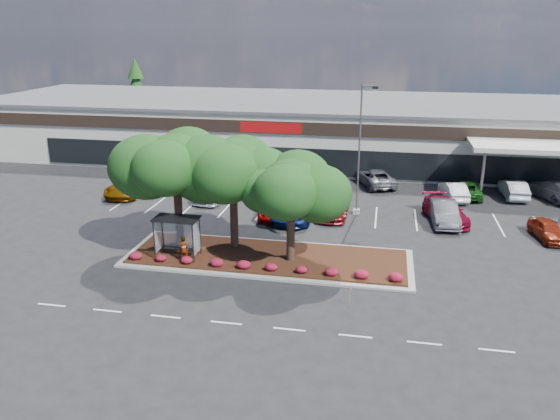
% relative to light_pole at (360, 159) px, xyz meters
% --- Properties ---
extents(ground, '(160.00, 160.00, 0.00)m').
position_rel_light_pole_xyz_m(ground, '(-3.05, -13.99, -4.44)').
color(ground, black).
rests_on(ground, ground).
extents(retail_store, '(80.40, 25.20, 6.25)m').
position_rel_light_pole_xyz_m(retail_store, '(-2.99, 19.92, -1.28)').
color(retail_store, beige).
rests_on(retail_store, ground).
extents(landscape_island, '(18.00, 6.00, 0.26)m').
position_rel_light_pole_xyz_m(landscape_island, '(-5.05, -9.99, -4.31)').
color(landscape_island, '#969691').
rests_on(landscape_island, ground).
extents(lane_markings, '(33.12, 20.06, 0.01)m').
position_rel_light_pole_xyz_m(lane_markings, '(-3.19, -3.57, -4.43)').
color(lane_markings, silver).
rests_on(lane_markings, ground).
extents(shrub_row, '(17.00, 0.80, 0.50)m').
position_rel_light_pole_xyz_m(shrub_row, '(-5.05, -12.09, -3.93)').
color(shrub_row, maroon).
rests_on(shrub_row, landscape_island).
extents(bus_shelter, '(2.75, 1.55, 2.59)m').
position_rel_light_pole_xyz_m(bus_shelter, '(-10.55, -11.04, -2.13)').
color(bus_shelter, black).
rests_on(bus_shelter, landscape_island).
extents(island_tree_west, '(7.20, 7.20, 7.89)m').
position_rel_light_pole_xyz_m(island_tree_west, '(-11.05, -9.49, -0.23)').
color(island_tree_west, '#163E13').
rests_on(island_tree_west, landscape_island).
extents(island_tree_mid, '(6.60, 6.60, 7.32)m').
position_rel_light_pole_xyz_m(island_tree_mid, '(-7.55, -8.79, -0.52)').
color(island_tree_mid, '#163E13').
rests_on(island_tree_mid, landscape_island).
extents(island_tree_east, '(5.80, 5.80, 6.50)m').
position_rel_light_pole_xyz_m(island_tree_east, '(-3.55, -10.29, -0.93)').
color(island_tree_east, '#163E13').
rests_on(island_tree_east, landscape_island).
extents(conifer_north_west, '(4.40, 4.40, 10.00)m').
position_rel_light_pole_xyz_m(conifer_north_west, '(-33.05, 32.01, 0.56)').
color(conifer_north_west, '#163E13').
rests_on(conifer_north_west, ground).
extents(person_waiting, '(0.68, 0.54, 1.62)m').
position_rel_light_pole_xyz_m(person_waiting, '(-9.96, -11.73, -3.37)').
color(person_waiting, '#594C47').
rests_on(person_waiting, landscape_island).
extents(light_pole, '(1.43, 0.51, 10.01)m').
position_rel_light_pole_xyz_m(light_pole, '(0.00, 0.00, 0.00)').
color(light_pole, '#969691').
rests_on(light_pole, ground).
extents(survey_stake, '(0.07, 0.14, 0.99)m').
position_rel_light_pole_xyz_m(survey_stake, '(0.47, -14.99, -3.80)').
color(survey_stake, tan).
rests_on(survey_stake, ground).
extents(car_0, '(2.80, 5.87, 1.62)m').
position_rel_light_pole_xyz_m(car_0, '(-19.93, 1.45, -3.63)').
color(car_0, '#613903').
rests_on(car_0, ground).
extents(car_1, '(3.19, 6.15, 1.71)m').
position_rel_light_pole_xyz_m(car_1, '(-12.11, 1.79, -3.59)').
color(car_1, silver).
rests_on(car_1, ground).
extents(car_2, '(2.91, 5.49, 1.47)m').
position_rel_light_pole_xyz_m(car_2, '(-6.18, -1.73, -3.71)').
color(car_2, '#890605').
rests_on(car_2, ground).
extents(car_3, '(2.37, 5.75, 1.66)m').
position_rel_light_pole_xyz_m(car_3, '(-1.88, -0.50, -3.61)').
color(car_3, maroon).
rests_on(car_3, ground).
extents(car_4, '(3.58, 6.46, 1.71)m').
position_rel_light_pole_xyz_m(car_4, '(-4.52, -1.99, -3.58)').
color(car_4, navy).
rests_on(car_4, ground).
extents(car_5, '(2.08, 5.18, 1.68)m').
position_rel_light_pole_xyz_m(car_5, '(6.41, -0.95, -3.60)').
color(car_5, '#505056').
rests_on(car_5, ground).
extents(car_6, '(3.63, 5.95, 1.61)m').
position_rel_light_pole_xyz_m(car_6, '(6.56, -0.40, -3.63)').
color(car_6, maroon).
rests_on(car_6, ground).
extents(car_7, '(2.22, 4.17, 1.35)m').
position_rel_light_pole_xyz_m(car_7, '(13.20, -2.86, -3.76)').
color(car_7, maroon).
rests_on(car_7, ground).
extents(car_9, '(2.19, 4.40, 1.44)m').
position_rel_light_pole_xyz_m(car_9, '(-13.46, 4.15, -3.72)').
color(car_9, '#A9B1B6').
rests_on(car_9, ground).
extents(car_10, '(3.92, 5.52, 1.40)m').
position_rel_light_pole_xyz_m(car_10, '(-14.22, 5.05, -3.74)').
color(car_10, silver).
rests_on(car_10, ground).
extents(car_11, '(1.88, 5.05, 1.65)m').
position_rel_light_pole_xyz_m(car_11, '(-9.21, 4.16, -3.61)').
color(car_11, silver).
rests_on(car_11, ground).
extents(car_12, '(3.55, 5.12, 1.60)m').
position_rel_light_pole_xyz_m(car_12, '(-4.22, 4.25, -3.64)').
color(car_12, black).
rests_on(car_12, ground).
extents(car_13, '(4.34, 6.07, 1.54)m').
position_rel_light_pole_xyz_m(car_13, '(1.11, 8.42, -3.67)').
color(car_13, slate).
rests_on(car_13, ground).
extents(car_14, '(2.30, 4.71, 1.49)m').
position_rel_light_pole_xyz_m(car_14, '(7.74, 5.43, -3.70)').
color(car_14, white).
rests_on(car_14, ground).
extents(car_15, '(2.39, 4.96, 1.36)m').
position_rel_light_pole_xyz_m(car_15, '(8.99, 6.52, -3.76)').
color(car_15, '#1A5517').
rests_on(car_15, ground).
extents(car_16, '(1.83, 4.79, 1.56)m').
position_rel_light_pole_xyz_m(car_16, '(12.86, 6.94, -3.66)').
color(car_16, '#B3BBBF').
rests_on(car_16, ground).
extents(car_17, '(4.40, 6.16, 1.66)m').
position_rel_light_pole_xyz_m(car_17, '(16.11, 7.14, -3.61)').
color(car_17, slate).
rests_on(car_17, ground).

